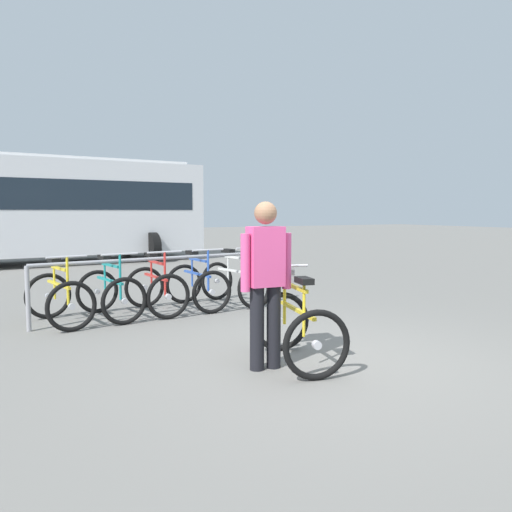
{
  "coord_description": "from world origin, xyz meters",
  "views": [
    {
      "loc": [
        -3.09,
        -4.12,
        1.55
      ],
      "look_at": [
        -0.18,
        1.28,
        1.0
      ],
      "focal_mm": 35.41,
      "sensor_mm": 36.0,
      "label": 1
    }
  ],
  "objects": [
    {
      "name": "bus_distant",
      "position": [
        -1.95,
        11.8,
        1.74
      ],
      "size": [
        10.17,
        3.93,
        3.08
      ],
      "color": "silver",
      "rests_on": "ground"
    },
    {
      "name": "racked_bike_yellow",
      "position": [
        -2.23,
        3.11,
        0.37
      ],
      "size": [
        0.84,
        1.18,
        0.97
      ],
      "color": "black",
      "rests_on": "ground"
    },
    {
      "name": "racked_bike_white",
      "position": [
        0.55,
        3.38,
        0.37
      ],
      "size": [
        0.87,
        1.21,
        0.97
      ],
      "color": "black",
      "rests_on": "ground"
    },
    {
      "name": "bike_rack_rail",
      "position": [
        -0.72,
        3.08,
        0.68
      ],
      "size": [
        3.89,
        0.43,
        0.88
      ],
      "color": "#99999E",
      "rests_on": "ground"
    },
    {
      "name": "racked_bike_blue",
      "position": [
        -0.14,
        3.32,
        0.37
      ],
      "size": [
        0.74,
        1.14,
        0.97
      ],
      "color": "black",
      "rests_on": "ground"
    },
    {
      "name": "ground_plane",
      "position": [
        0.0,
        0.0,
        0.0
      ],
      "size": [
        80.0,
        80.0,
        0.0
      ],
      "primitive_type": "plane",
      "color": "slate"
    },
    {
      "name": "person_with_featured_bike",
      "position": [
        -0.7,
        0.11,
        0.91
      ],
      "size": [
        0.53,
        0.23,
        1.64
      ],
      "color": "black",
      "rests_on": "ground"
    },
    {
      "name": "racked_bike_teal",
      "position": [
        -1.54,
        3.18,
        0.37
      ],
      "size": [
        0.83,
        1.2,
        0.97
      ],
      "color": "black",
      "rests_on": "ground"
    },
    {
      "name": "racked_bike_red",
      "position": [
        -0.84,
        3.25,
        0.37
      ],
      "size": [
        0.72,
        1.13,
        0.97
      ],
      "color": "black",
      "rests_on": "ground"
    },
    {
      "name": "featured_bicycle",
      "position": [
        -0.33,
        0.17,
        0.45
      ],
      "size": [
        0.88,
        1.24,
        0.97
      ],
      "color": "black",
      "rests_on": "ground"
    }
  ]
}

